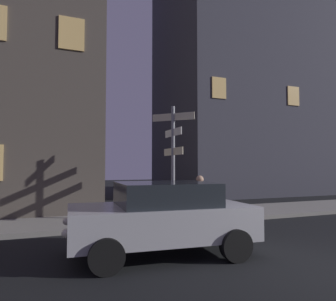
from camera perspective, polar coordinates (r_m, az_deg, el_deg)
ground_plane at (r=6.66m, az=28.05°, el=-18.88°), size 80.00×80.00×0.00m
sidewalk_kerb at (r=11.82m, az=2.59°, el=-11.71°), size 40.00×3.01×0.14m
signpost at (r=10.31m, az=0.93°, el=-0.28°), size 1.07×1.53×3.72m
car_far_trailing at (r=6.88m, az=-1.12°, el=-11.73°), size 4.03×2.36×1.53m
cyclist at (r=9.37m, az=6.10°, el=-9.81°), size 1.81×0.38×1.61m
building_right_block at (r=24.57m, az=12.75°, el=16.73°), size 10.80×7.61×20.24m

